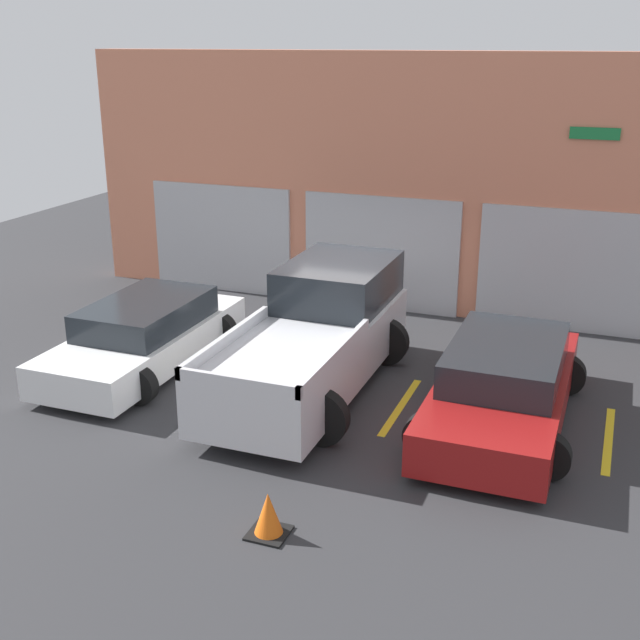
{
  "coord_description": "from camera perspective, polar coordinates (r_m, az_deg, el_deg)",
  "views": [
    {
      "loc": [
        4.51,
        -12.94,
        5.54
      ],
      "look_at": [
        0.0,
        -1.16,
        1.1
      ],
      "focal_mm": 45.0,
      "sensor_mm": 36.0,
      "label": 1
    }
  ],
  "objects": [
    {
      "name": "sedan_side",
      "position": [
        12.42,
        12.91,
        -4.58
      ],
      "size": [
        2.27,
        4.69,
        1.26
      ],
      "color": "maroon",
      "rests_on": "ground"
    },
    {
      "name": "traffic_cone",
      "position": [
        9.69,
        -3.69,
        -13.71
      ],
      "size": [
        0.47,
        0.47,
        0.55
      ],
      "color": "black",
      "rests_on": "ground"
    },
    {
      "name": "sedan_white",
      "position": [
        14.53,
        -12.32,
        -1.09
      ],
      "size": [
        2.16,
        4.5,
        1.2
      ],
      "color": "white",
      "rests_on": "ground"
    },
    {
      "name": "parking_stripe_right",
      "position": [
        12.57,
        19.83,
        -8.0
      ],
      "size": [
        0.12,
        2.2,
        0.01
      ],
      "primitive_type": "cube",
      "color": "gold",
      "rests_on": "ground"
    },
    {
      "name": "shophouse_building",
      "position": [
        17.09,
        5.38,
        9.4
      ],
      "size": [
        14.03,
        0.68,
        5.32
      ],
      "color": "#D17A5B",
      "rests_on": "ground"
    },
    {
      "name": "parking_stripe_left",
      "position": [
        13.96,
        -6.79,
        -4.12
      ],
      "size": [
        0.12,
        2.2,
        0.01
      ],
      "primitive_type": "cube",
      "color": "gold",
      "rests_on": "ground"
    },
    {
      "name": "pickup_truck",
      "position": [
        13.3,
        -0.26,
        -1.16
      ],
      "size": [
        2.48,
        5.23,
        1.87
      ],
      "color": "silver",
      "rests_on": "ground"
    },
    {
      "name": "ground_plane",
      "position": [
        14.78,
        1.61,
        -2.63
      ],
      "size": [
        28.0,
        28.0,
        0.0
      ],
      "primitive_type": "plane",
      "color": "#2D2D30"
    },
    {
      "name": "parking_stripe_far_left",
      "position": [
        15.58,
        -17.1,
        -2.32
      ],
      "size": [
        0.12,
        2.2,
        0.01
      ],
      "primitive_type": "cube",
      "color": "gold",
      "rests_on": "ground"
    },
    {
      "name": "parking_stripe_centre",
      "position": [
        12.9,
        5.76,
        -6.12
      ],
      "size": [
        0.12,
        2.2,
        0.01
      ],
      "primitive_type": "cube",
      "color": "gold",
      "rests_on": "ground"
    }
  ]
}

